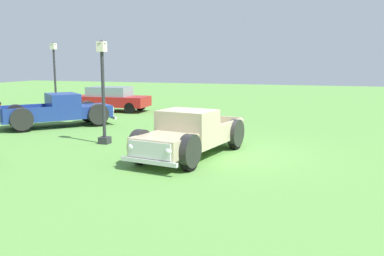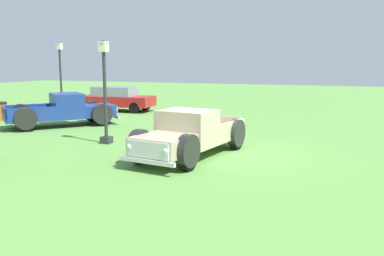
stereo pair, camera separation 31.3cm
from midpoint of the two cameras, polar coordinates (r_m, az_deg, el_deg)
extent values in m
plane|color=#5B9342|center=(14.09, 4.92, -3.25)|extent=(80.00, 80.00, 0.00)
cube|color=#C6B793|center=(11.96, -3.20, -2.33)|extent=(1.70, 1.71, 0.54)
cube|color=silver|center=(11.34, -5.27, -2.98)|extent=(0.28, 1.33, 0.45)
sphere|color=silver|center=(11.03, -2.67, -3.15)|extent=(0.20, 0.20, 0.20)
sphere|color=silver|center=(11.70, -7.61, -2.51)|extent=(0.20, 0.20, 0.20)
cube|color=#C6B793|center=(13.06, 0.05, -0.03)|extent=(1.53, 1.83, 1.13)
cube|color=#8C9EA8|center=(12.51, -1.30, 0.71)|extent=(0.28, 1.40, 0.50)
cube|color=#C6B793|center=(14.59, 3.28, -1.12)|extent=(2.30, 1.96, 0.10)
cube|color=#C6B793|center=(14.21, 6.10, -0.13)|extent=(2.04, 0.42, 0.54)
cube|color=#C6B793|center=(14.90, 0.61, 0.35)|extent=(2.04, 0.42, 0.54)
cube|color=#C6B793|center=(15.42, 4.93, 0.61)|extent=(0.35, 1.63, 0.54)
cylinder|color=black|center=(11.60, 0.23, -4.03)|extent=(0.77, 0.34, 0.74)
cylinder|color=#B7B7BC|center=(11.59, 0.28, -4.04)|extent=(0.33, 0.28, 0.30)
cylinder|color=black|center=(11.56, 0.23, -3.13)|extent=(0.97, 0.43, 0.94)
cylinder|color=black|center=(12.47, -6.37, -3.16)|extent=(0.77, 0.34, 0.74)
cylinder|color=#B7B7BC|center=(12.47, -6.41, -3.15)|extent=(0.33, 0.28, 0.30)
cylinder|color=black|center=(12.43, -6.38, -2.31)|extent=(0.97, 0.43, 0.94)
cylinder|color=black|center=(14.48, 6.62, -1.44)|extent=(0.77, 0.34, 0.74)
cylinder|color=#B7B7BC|center=(14.48, 6.66, -1.44)|extent=(0.33, 0.28, 0.30)
cylinder|color=black|center=(14.45, 6.64, -0.71)|extent=(0.97, 0.43, 0.94)
cylinder|color=black|center=(15.19, 0.91, -0.89)|extent=(0.77, 0.34, 0.74)
cylinder|color=#B7B7BC|center=(15.19, 0.88, -0.88)|extent=(0.33, 0.28, 0.30)
cylinder|color=black|center=(15.16, 0.91, -0.19)|extent=(0.97, 0.43, 0.94)
cube|color=silver|center=(11.38, -5.36, -4.52)|extent=(0.40, 1.78, 0.12)
cube|color=navy|center=(20.66, -12.32, 2.35)|extent=(2.11, 2.11, 0.54)
cube|color=silver|center=(20.89, -10.31, 2.48)|extent=(0.94, 1.06, 0.46)
sphere|color=silver|center=(21.45, -10.88, 2.71)|extent=(0.20, 0.20, 0.20)
sphere|color=silver|center=(20.31, -9.82, 2.39)|extent=(0.20, 0.20, 0.20)
cube|color=navy|center=(20.29, -16.10, 2.92)|extent=(2.06, 2.09, 1.14)
cube|color=#8C9EA8|center=(20.40, -14.48, 3.73)|extent=(0.97, 1.10, 0.50)
cube|color=navy|center=(20.05, -20.73, 1.12)|extent=(2.66, 2.62, 0.10)
cube|color=navy|center=(20.79, -21.09, 2.26)|extent=(1.62, 1.43, 0.54)
cube|color=navy|center=(19.23, -20.45, 1.79)|extent=(1.62, 1.43, 0.54)
cube|color=navy|center=(19.90, -23.63, 1.83)|extent=(1.15, 1.30, 0.54)
cylinder|color=black|center=(21.49, -12.93, 1.85)|extent=(0.71, 0.66, 0.75)
cylinder|color=#B7B7BC|center=(21.50, -12.93, 1.85)|extent=(0.38, 0.38, 0.30)
cylinder|color=black|center=(21.47, -12.94, 2.35)|extent=(0.90, 0.84, 0.95)
cylinder|color=black|center=(19.91, -11.61, 1.33)|extent=(0.71, 0.66, 0.75)
cylinder|color=#B7B7BC|center=(19.90, -11.60, 1.33)|extent=(0.38, 0.38, 0.30)
cylinder|color=black|center=(19.88, -11.62, 1.87)|extent=(0.90, 0.84, 0.95)
cylinder|color=black|center=(20.84, -21.73, 1.21)|extent=(0.71, 0.66, 0.75)
cylinder|color=#B7B7BC|center=(20.85, -21.73, 1.21)|extent=(0.38, 0.38, 0.30)
cylinder|color=black|center=(20.82, -21.76, 1.73)|extent=(0.90, 0.84, 0.95)
cylinder|color=black|center=(19.21, -21.10, 0.62)|extent=(0.71, 0.66, 0.75)
cylinder|color=#B7B7BC|center=(19.20, -21.09, 0.62)|extent=(0.38, 0.38, 0.30)
cylinder|color=black|center=(19.18, -21.13, 1.18)|extent=(0.90, 0.84, 0.95)
cube|color=silver|center=(20.94, -10.18, 1.65)|extent=(1.27, 1.42, 0.12)
cube|color=#B21E1E|center=(25.70, -9.72, 3.64)|extent=(2.03, 4.45, 0.59)
cube|color=#7F939E|center=(25.72, -10.06, 4.91)|extent=(1.63, 2.52, 0.54)
cylinder|color=black|center=(25.83, -5.98, 3.09)|extent=(0.23, 0.64, 0.63)
cylinder|color=black|center=(24.39, -7.41, 2.70)|extent=(0.23, 0.64, 0.63)
cylinder|color=black|center=(27.11, -11.77, 3.23)|extent=(0.23, 0.64, 0.63)
cylinder|color=black|center=(25.74, -13.45, 2.86)|extent=(0.23, 0.64, 0.63)
cube|color=#2D2D33|center=(26.27, -16.79, 2.43)|extent=(0.36, 0.36, 0.25)
cylinder|color=#2D2D33|center=(26.14, -16.98, 6.39)|extent=(0.12, 0.12, 3.39)
cube|color=#F2EACC|center=(26.13, -17.17, 10.49)|extent=(0.28, 0.28, 0.36)
cone|color=#2D2D33|center=(26.13, -17.19, 10.89)|extent=(0.32, 0.32, 0.14)
cube|color=#2D2D33|center=(15.77, -10.92, -1.59)|extent=(0.36, 0.36, 0.25)
cylinder|color=#2D2D33|center=(15.55, -11.11, 4.41)|extent=(0.12, 0.12, 3.06)
cube|color=#F2EACC|center=(15.51, -11.30, 10.72)|extent=(0.28, 0.28, 0.36)
cone|color=#2D2D33|center=(15.52, -11.32, 11.38)|extent=(0.32, 0.32, 0.14)
cylinder|color=orange|center=(23.22, -24.03, 1.94)|extent=(0.56, 0.56, 0.85)
cylinder|color=black|center=(23.17, -24.10, 3.10)|extent=(0.59, 0.59, 0.10)
camera|label=1|loc=(0.16, -89.33, 0.11)|focal=39.47mm
camera|label=2|loc=(0.16, 90.67, -0.11)|focal=39.47mm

